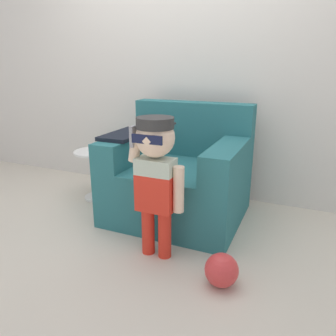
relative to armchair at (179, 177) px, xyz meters
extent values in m
plane|color=beige|center=(-0.23, -0.19, -0.34)|extent=(10.00, 10.00, 0.00)
cube|color=silver|center=(-0.23, 0.58, 0.96)|extent=(10.00, 0.05, 2.60)
cube|color=#286B70|center=(0.00, -0.04, -0.11)|extent=(1.05, 0.91, 0.45)
cube|color=#286B70|center=(0.00, 0.32, 0.35)|extent=(1.05, 0.18, 0.47)
cube|color=#286B70|center=(-0.42, -0.13, 0.23)|extent=(0.21, 0.73, 0.22)
cube|color=#286B70|center=(0.42, -0.13, 0.23)|extent=(0.21, 0.73, 0.22)
cube|color=black|center=(-0.42, -0.13, 0.35)|extent=(0.25, 0.50, 0.03)
cylinder|color=red|center=(0.04, -0.65, -0.17)|extent=(0.09, 0.09, 0.33)
cylinder|color=red|center=(0.16, -0.65, -0.17)|extent=(0.09, 0.09, 0.33)
cube|color=red|center=(0.10, -0.65, 0.11)|extent=(0.24, 0.14, 0.24)
cube|color=#B7C6B2|center=(0.10, -0.65, 0.29)|extent=(0.24, 0.14, 0.10)
sphere|color=beige|center=(0.10, -0.65, 0.47)|extent=(0.24, 0.24, 0.24)
cylinder|color=#2D2D2D|center=(0.10, -0.65, 0.56)|extent=(0.23, 0.23, 0.07)
cube|color=#2D2D2D|center=(0.10, -0.54, 0.54)|extent=(0.14, 0.11, 0.01)
cube|color=#0F1433|center=(0.10, -0.76, 0.48)|extent=(0.19, 0.01, 0.05)
cylinder|color=beige|center=(0.25, -0.65, 0.16)|extent=(0.07, 0.07, 0.30)
cylinder|color=beige|center=(-0.05, -0.65, 0.39)|extent=(0.10, 0.07, 0.18)
cube|color=gray|center=(-0.04, -0.66, 0.47)|extent=(0.02, 0.07, 0.13)
cylinder|color=white|center=(-0.85, 0.02, -0.33)|extent=(0.25, 0.25, 0.02)
cylinder|color=white|center=(-0.85, 0.02, -0.11)|extent=(0.07, 0.07, 0.45)
cylinder|color=white|center=(-0.85, 0.02, 0.12)|extent=(0.39, 0.39, 0.02)
sphere|color=#D13838|center=(0.58, -0.79, -0.24)|extent=(0.20, 0.20, 0.20)
camera|label=1|loc=(0.95, -2.40, 0.89)|focal=35.00mm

